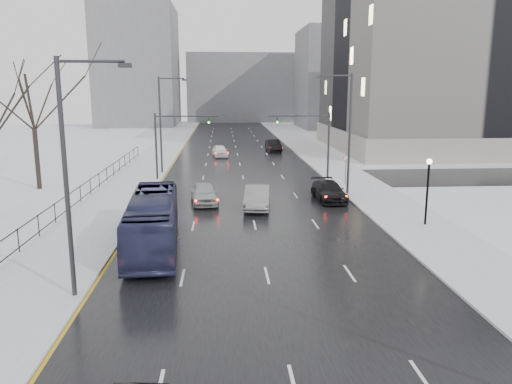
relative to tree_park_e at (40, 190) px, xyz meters
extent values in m
cube|color=black|center=(18.20, 16.00, 0.02)|extent=(16.00, 150.00, 0.04)
cube|color=black|center=(18.20, 4.00, 0.02)|extent=(130.00, 10.00, 0.04)
cube|color=silver|center=(7.70, 16.00, 0.08)|extent=(5.00, 150.00, 0.16)
cube|color=silver|center=(28.70, 16.00, 0.08)|extent=(5.00, 150.00, 0.16)
cube|color=white|center=(-1.80, 16.00, 0.06)|extent=(14.00, 150.00, 0.12)
cube|color=black|center=(5.20, -14.00, 1.41)|extent=(0.04, 70.00, 0.05)
cube|color=black|center=(5.20, -14.00, 0.41)|extent=(0.04, 70.00, 0.05)
cylinder|color=black|center=(5.20, -14.00, 0.81)|extent=(0.06, 0.06, 1.30)
cylinder|color=#2D2D33|center=(26.60, -4.00, 5.00)|extent=(0.20, 0.20, 10.00)
cylinder|color=#2D2D33|center=(25.30, -4.00, 9.80)|extent=(2.60, 0.12, 0.12)
cube|color=#2D2D33|center=(24.00, -4.00, 9.65)|extent=(0.50, 0.25, 0.18)
cylinder|color=#2D2D33|center=(9.80, -24.00, 5.00)|extent=(0.20, 0.20, 10.00)
cylinder|color=#2D2D33|center=(11.10, -24.00, 9.80)|extent=(2.60, 0.12, 0.12)
cube|color=#2D2D33|center=(12.40, -24.00, 9.65)|extent=(0.50, 0.25, 0.18)
cylinder|color=#2D2D33|center=(9.80, 8.00, 5.00)|extent=(0.20, 0.20, 10.00)
cylinder|color=#2D2D33|center=(11.10, 8.00, 9.80)|extent=(2.60, 0.12, 0.12)
cube|color=#2D2D33|center=(12.40, 8.00, 9.65)|extent=(0.50, 0.25, 0.18)
cylinder|color=black|center=(29.20, -14.00, 2.16)|extent=(0.14, 0.14, 4.00)
sphere|color=#FFE5B2|center=(29.20, -14.00, 4.26)|extent=(0.36, 0.36, 0.36)
cylinder|color=#2D2D33|center=(26.60, 4.00, 3.25)|extent=(0.20, 0.20, 6.50)
cylinder|color=#2D2D33|center=(23.60, 4.00, 6.20)|extent=(6.00, 0.12, 0.12)
imported|color=#2D2D33|center=(21.50, 4.00, 5.60)|extent=(0.15, 0.18, 0.90)
sphere|color=#19FF33|center=(21.50, 3.85, 5.60)|extent=(0.16, 0.16, 0.16)
cylinder|color=#2D2D33|center=(9.80, 4.00, 3.25)|extent=(0.20, 0.20, 6.50)
cylinder|color=#2D2D33|center=(12.80, 4.00, 6.20)|extent=(6.00, 0.12, 0.12)
imported|color=#2D2D33|center=(14.90, 4.00, 5.60)|extent=(0.15, 0.18, 0.90)
sphere|color=#19FF33|center=(14.90, 3.85, 5.60)|extent=(0.16, 0.16, 0.16)
cylinder|color=#2D2D33|center=(27.40, 0.00, 1.41)|extent=(0.06, 0.06, 2.50)
cylinder|color=white|center=(27.40, 0.00, 2.56)|extent=(0.60, 0.03, 0.60)
torus|color=#B20C0C|center=(27.40, 0.00, 2.56)|extent=(0.58, 0.06, 0.58)
cube|color=gray|center=(53.20, 28.00, 12.00)|extent=(40.00, 30.00, 24.00)
cube|color=gray|center=(53.20, 28.00, 1.50)|extent=(40.60, 30.60, 3.00)
cube|color=slate|center=(46.20, 71.00, 11.00)|extent=(24.00, 20.00, 22.00)
cube|color=slate|center=(-3.80, 81.00, 14.00)|extent=(18.00, 22.00, 28.00)
cube|color=slate|center=(22.20, 96.00, 9.00)|extent=(30.00, 18.00, 18.00)
imported|color=#292B50|center=(12.27, -17.35, 1.55)|extent=(3.32, 10.97, 3.01)
imported|color=#A7A9AC|center=(14.70, -6.48, 0.86)|extent=(2.49, 5.00, 1.64)
imported|color=gray|center=(18.70, -8.32, 0.89)|extent=(2.36, 5.33, 1.70)
imported|color=black|center=(24.59, -6.02, 0.79)|extent=(2.36, 5.26, 1.50)
imported|color=white|center=(15.83, 20.83, 0.80)|extent=(2.30, 4.65, 1.52)
imported|color=black|center=(23.42, 26.08, 0.86)|extent=(2.08, 5.11, 1.65)
camera|label=1|loc=(16.16, -44.37, 8.75)|focal=35.00mm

